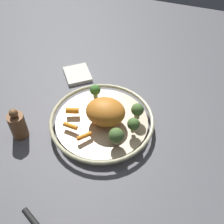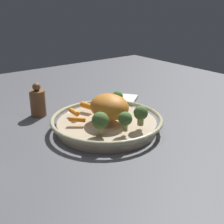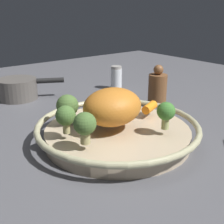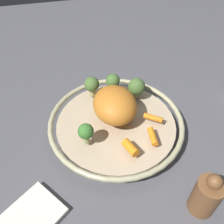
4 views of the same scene
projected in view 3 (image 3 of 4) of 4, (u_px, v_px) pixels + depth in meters
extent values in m
plane|color=#4C4C51|center=(117.00, 141.00, 0.65)|extent=(1.89, 1.89, 0.00)
cylinder|color=tan|center=(118.00, 135.00, 0.64)|extent=(0.31, 0.31, 0.03)
torus|color=tan|center=(118.00, 125.00, 0.64)|extent=(0.35, 0.35, 0.01)
ellipsoid|color=#BF6F24|center=(114.00, 107.00, 0.61)|extent=(0.12, 0.14, 0.08)
cylinder|color=orange|center=(150.00, 107.00, 0.69)|extent=(0.03, 0.05, 0.02)
cylinder|color=orange|center=(126.00, 104.00, 0.73)|extent=(0.02, 0.05, 0.02)
cylinder|color=orange|center=(101.00, 106.00, 0.71)|extent=(0.05, 0.04, 0.02)
cylinder|color=tan|center=(85.00, 138.00, 0.54)|extent=(0.02, 0.02, 0.02)
sphere|color=#45652F|center=(85.00, 124.00, 0.53)|extent=(0.04, 0.04, 0.04)
cylinder|color=#9CA466|center=(165.00, 124.00, 0.60)|extent=(0.02, 0.02, 0.02)
sphere|color=#39702C|center=(166.00, 111.00, 0.59)|extent=(0.04, 0.04, 0.04)
cylinder|color=tan|center=(66.00, 128.00, 0.58)|extent=(0.01, 0.01, 0.02)
sphere|color=#44672F|center=(66.00, 116.00, 0.57)|extent=(0.04, 0.04, 0.04)
cylinder|color=tan|center=(68.00, 117.00, 0.64)|extent=(0.02, 0.02, 0.01)
sphere|color=#46652F|center=(67.00, 106.00, 0.64)|extent=(0.05, 0.05, 0.05)
cylinder|color=silver|center=(116.00, 79.00, 1.03)|extent=(0.04, 0.04, 0.07)
cylinder|color=#9E9993|center=(116.00, 67.00, 1.02)|extent=(0.04, 0.04, 0.01)
cylinder|color=brown|center=(157.00, 90.00, 0.86)|extent=(0.05, 0.05, 0.09)
sphere|color=brown|center=(158.00, 70.00, 0.84)|extent=(0.03, 0.03, 0.03)
cylinder|color=#56514C|center=(17.00, 89.00, 0.93)|extent=(0.12, 0.12, 0.06)
cylinder|color=black|center=(50.00, 80.00, 0.94)|extent=(0.05, 0.08, 0.02)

